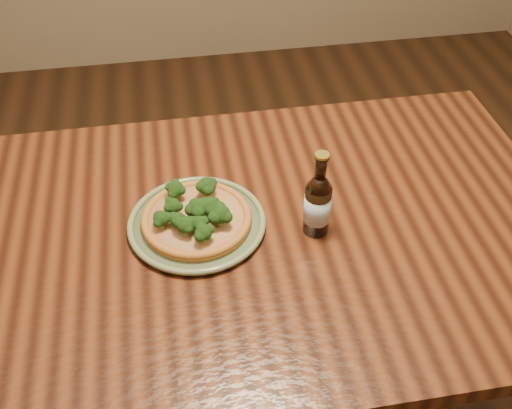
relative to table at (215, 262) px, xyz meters
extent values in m
cube|color=#4F2410|center=(0.00, 0.00, 0.07)|extent=(1.60, 0.90, 0.04)
cylinder|color=#4F2410|center=(0.73, 0.38, -0.30)|extent=(0.07, 0.07, 0.71)
cylinder|color=#677752|center=(-0.03, 0.03, 0.10)|extent=(0.28, 0.28, 0.01)
torus|color=#677752|center=(-0.03, 0.03, 0.11)|extent=(0.30, 0.30, 0.01)
torus|color=#677752|center=(-0.03, 0.03, 0.10)|extent=(0.24, 0.24, 0.01)
cylinder|color=#AD6927|center=(-0.03, 0.03, 0.11)|extent=(0.24, 0.24, 0.01)
torus|color=#AD6927|center=(-0.03, 0.03, 0.12)|extent=(0.24, 0.24, 0.02)
cylinder|color=#D9C484|center=(-0.03, 0.03, 0.12)|extent=(0.21, 0.21, 0.01)
sphere|color=#29541A|center=(-0.03, 0.03, 0.15)|extent=(0.04, 0.04, 0.04)
sphere|color=#29541A|center=(-0.07, 0.10, 0.15)|extent=(0.05, 0.05, 0.04)
sphere|color=#29541A|center=(-0.08, 0.04, 0.15)|extent=(0.05, 0.05, 0.04)
sphere|color=#29541A|center=(-0.03, -0.02, 0.15)|extent=(0.04, 0.04, 0.03)
sphere|color=#29541A|center=(0.02, 0.00, 0.15)|extent=(0.06, 0.06, 0.04)
sphere|color=#29541A|center=(-0.10, 0.01, 0.15)|extent=(0.04, 0.04, 0.03)
sphere|color=#29541A|center=(0.00, 0.03, 0.15)|extent=(0.05, 0.05, 0.04)
sphere|color=#29541A|center=(-0.07, 0.01, 0.14)|extent=(0.04, 0.04, 0.03)
sphere|color=#29541A|center=(-0.02, -0.05, 0.15)|extent=(0.04, 0.04, 0.04)
sphere|color=#29541A|center=(-0.06, -0.02, 0.15)|extent=(0.05, 0.05, 0.04)
sphere|color=#29541A|center=(0.00, 0.09, 0.15)|extent=(0.05, 0.05, 0.04)
cylinder|color=black|center=(0.22, -0.02, 0.15)|extent=(0.06, 0.06, 0.12)
cone|color=black|center=(0.22, -0.02, 0.23)|extent=(0.06, 0.06, 0.03)
cylinder|color=black|center=(0.22, -0.02, 0.27)|extent=(0.02, 0.02, 0.05)
torus|color=black|center=(0.22, -0.02, 0.29)|extent=(0.03, 0.03, 0.00)
cylinder|color=#A58C33|center=(0.22, -0.02, 0.30)|extent=(0.03, 0.03, 0.01)
cylinder|color=silver|center=(0.22, -0.02, 0.16)|extent=(0.06, 0.06, 0.06)
camera|label=1|loc=(-0.06, -0.91, 1.02)|focal=42.00mm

